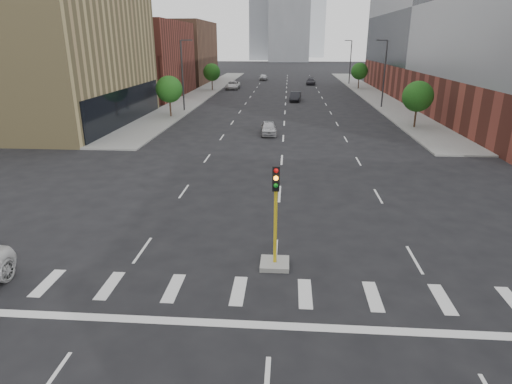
# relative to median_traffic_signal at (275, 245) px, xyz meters

# --- Properties ---
(sidewalk_left_far) EXTENTS (5.00, 92.00, 0.15)m
(sidewalk_left_far) POSITION_rel_median_traffic_signal_xyz_m (-15.00, 65.03, -0.90)
(sidewalk_left_far) COLOR gray
(sidewalk_left_far) RESTS_ON ground
(sidewalk_right_far) EXTENTS (5.00, 92.00, 0.15)m
(sidewalk_right_far) POSITION_rel_median_traffic_signal_xyz_m (15.00, 65.03, -0.90)
(sidewalk_right_far) COLOR gray
(sidewalk_right_far) RESTS_ON ground
(building_left_mid) EXTENTS (20.00, 24.00, 14.00)m
(building_left_mid) POSITION_rel_median_traffic_signal_xyz_m (-27.50, 31.03, 6.03)
(building_left_mid) COLOR #9C8958
(building_left_mid) RESTS_ON ground
(building_left_far_a) EXTENTS (20.00, 22.00, 12.00)m
(building_left_far_a) POSITION_rel_median_traffic_signal_xyz_m (-27.50, 57.03, 5.03)
(building_left_far_a) COLOR brown
(building_left_far_a) RESTS_ON ground
(building_left_far_b) EXTENTS (20.00, 24.00, 13.00)m
(building_left_far_b) POSITION_rel_median_traffic_signal_xyz_m (-27.50, 83.03, 5.53)
(building_left_far_b) COLOR brown
(building_left_far_b) RESTS_ON ground
(building_right_main) EXTENTS (24.00, 70.00, 22.00)m
(building_right_main) POSITION_rel_median_traffic_signal_xyz_m (29.50, 51.03, 10.03)
(building_right_main) COLOR brown
(building_right_main) RESTS_ON ground
(tower_mid) EXTENTS (18.00, 18.00, 44.00)m
(tower_mid) POSITION_rel_median_traffic_signal_xyz_m (0.00, 191.03, 21.03)
(tower_mid) COLOR slate
(tower_mid) RESTS_ON ground
(median_traffic_signal) EXTENTS (1.20, 1.20, 4.40)m
(median_traffic_signal) POSITION_rel_median_traffic_signal_xyz_m (0.00, 0.00, 0.00)
(median_traffic_signal) COLOR #999993
(median_traffic_signal) RESTS_ON ground
(streetlight_right_a) EXTENTS (1.60, 0.22, 9.07)m
(streetlight_right_a) POSITION_rel_median_traffic_signal_xyz_m (13.41, 46.03, 4.04)
(streetlight_right_a) COLOR #2D2D30
(streetlight_right_a) RESTS_ON ground
(streetlight_right_b) EXTENTS (1.60, 0.22, 9.07)m
(streetlight_right_b) POSITION_rel_median_traffic_signal_xyz_m (13.41, 81.03, 4.04)
(streetlight_right_b) COLOR #2D2D30
(streetlight_right_b) RESTS_ON ground
(streetlight_left) EXTENTS (1.60, 0.22, 9.07)m
(streetlight_left) POSITION_rel_median_traffic_signal_xyz_m (-13.41, 41.03, 4.04)
(streetlight_left) COLOR #2D2D30
(streetlight_left) RESTS_ON ground
(tree_left_near) EXTENTS (3.20, 3.20, 4.85)m
(tree_left_near) POSITION_rel_median_traffic_signal_xyz_m (-14.00, 36.03, 2.42)
(tree_left_near) COLOR #382619
(tree_left_near) RESTS_ON ground
(tree_left_far) EXTENTS (3.20, 3.20, 4.85)m
(tree_left_far) POSITION_rel_median_traffic_signal_xyz_m (-14.00, 66.03, 2.42)
(tree_left_far) COLOR #382619
(tree_left_far) RESTS_ON ground
(tree_right_near) EXTENTS (3.20, 3.20, 4.85)m
(tree_right_near) POSITION_rel_median_traffic_signal_xyz_m (14.00, 31.03, 2.42)
(tree_right_near) COLOR #382619
(tree_right_near) RESTS_ON ground
(tree_right_far) EXTENTS (3.20, 3.20, 4.85)m
(tree_right_far) POSITION_rel_median_traffic_signal_xyz_m (14.00, 71.03, 2.42)
(tree_right_far) COLOR #382619
(tree_right_far) RESTS_ON ground
(car_near_left) EXTENTS (1.83, 3.99, 1.33)m
(car_near_left) POSITION_rel_median_traffic_signal_xyz_m (-1.50, 26.64, -0.31)
(car_near_left) COLOR #ADAEB2
(car_near_left) RESTS_ON ground
(car_mid_right) EXTENTS (1.91, 4.49, 1.44)m
(car_mid_right) POSITION_rel_median_traffic_signal_xyz_m (1.50, 52.28, -0.25)
(car_mid_right) COLOR black
(car_mid_right) RESTS_ON ground
(car_far_left) EXTENTS (2.63, 5.55, 1.53)m
(car_far_left) POSITION_rel_median_traffic_signal_xyz_m (-10.50, 69.33, -0.21)
(car_far_left) COLOR silver
(car_far_left) RESTS_ON ground
(car_deep_right) EXTENTS (2.28, 4.75, 1.33)m
(car_deep_right) POSITION_rel_median_traffic_signal_xyz_m (5.19, 79.40, -0.31)
(car_deep_right) COLOR #232328
(car_deep_right) RESTS_ON ground
(car_distant) EXTENTS (1.83, 4.35, 1.47)m
(car_distant) POSITION_rel_median_traffic_signal_xyz_m (-5.68, 90.01, -0.24)
(car_distant) COLOR silver
(car_distant) RESTS_ON ground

